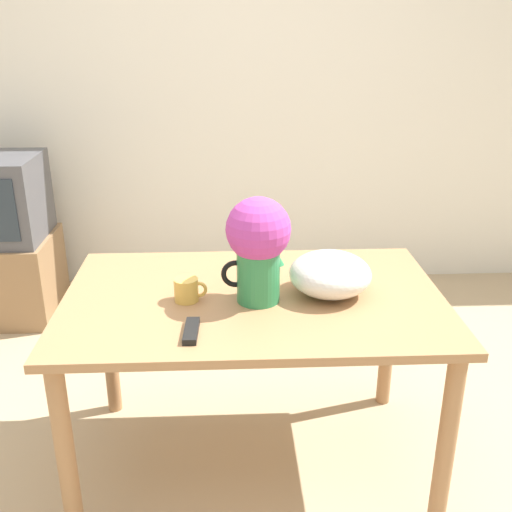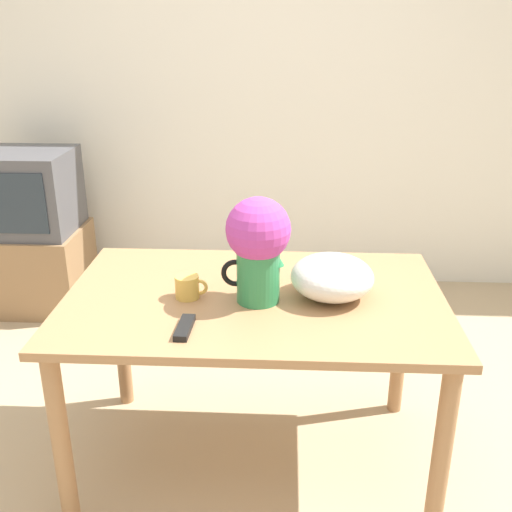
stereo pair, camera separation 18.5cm
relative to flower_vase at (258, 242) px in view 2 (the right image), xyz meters
name	(u,v)px [view 2 (the right image)]	position (x,y,z in m)	size (l,w,h in m)	color
ground_plane	(229,498)	(-0.10, -0.17, -0.94)	(12.00, 12.00, 0.00)	tan
wall_back	(257,77)	(-0.10, 1.86, 0.36)	(8.00, 0.05, 2.60)	silver
table	(255,319)	(-0.01, 0.04, -0.31)	(1.33, 0.86, 0.72)	#A3754C
flower_vase	(258,242)	(0.00, 0.00, 0.00)	(0.23, 0.22, 0.37)	#2D844C
coffee_mug	(188,287)	(-0.24, 0.01, -0.17)	(0.11, 0.08, 0.08)	gold
white_bowl	(332,277)	(0.25, 0.04, -0.14)	(0.29, 0.29, 0.15)	silver
remote_control	(185,328)	(-0.22, -0.23, -0.20)	(0.05, 0.15, 0.02)	black
tv_stand	(39,267)	(-1.39, 1.38, -0.70)	(0.55, 0.52, 0.47)	#8E6B47
tv_set	(27,192)	(-1.39, 1.38, -0.23)	(0.51, 0.48, 0.46)	#4C4C51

